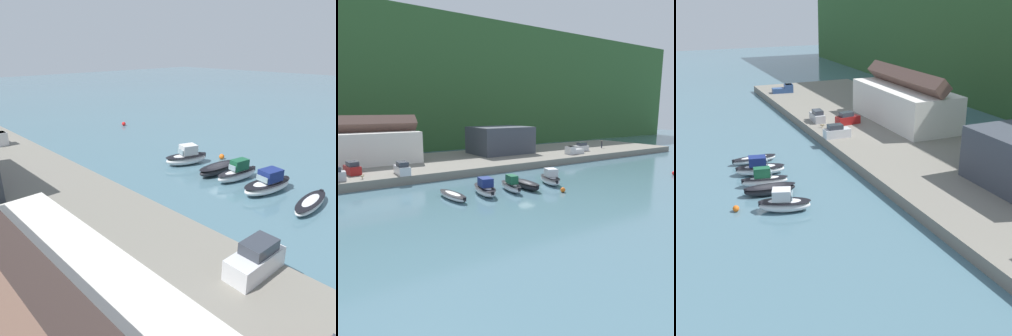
# 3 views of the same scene
# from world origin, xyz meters

# --- Properties ---
(ground_plane) EXTENTS (320.00, 320.00, 0.00)m
(ground_plane) POSITION_xyz_m (0.00, 0.00, 0.00)
(ground_plane) COLOR slate
(hillside_backdrop) EXTENTS (240.00, 67.15, 39.30)m
(hillside_backdrop) POSITION_xyz_m (0.00, 85.29, 19.65)
(hillside_backdrop) COLOR #335B2D
(hillside_backdrop) RESTS_ON ground_plane
(quay_promenade) EXTENTS (125.56, 25.49, 1.45)m
(quay_promenade) POSITION_xyz_m (0.00, 25.91, 0.72)
(quay_promenade) COLOR gray
(quay_promenade) RESTS_ON ground_plane
(harbor_clubhouse) EXTENTS (23.17, 9.57, 9.56)m
(harbor_clubhouse) POSITION_xyz_m (-18.21, 29.84, 4.98)
(harbor_clubhouse) COLOR silver
(harbor_clubhouse) RESTS_ON quay_promenade
(yacht_club_building) EXTENTS (13.87, 10.54, 6.47)m
(yacht_club_building) POSITION_xyz_m (13.99, 28.43, 4.68)
(yacht_club_building) COLOR #3D424C
(yacht_club_building) RESTS_ON quay_promenade
(moored_boat_0) EXTENTS (2.26, 6.68, 0.96)m
(moored_boat_0) POSITION_xyz_m (-11.59, 1.19, 0.52)
(moored_boat_0) COLOR silver
(moored_boat_0) RESTS_ON ground_plane
(moored_boat_1) EXTENTS (3.55, 6.95, 2.55)m
(moored_boat_1) POSITION_xyz_m (-6.71, 0.85, 0.93)
(moored_boat_1) COLOR white
(moored_boat_1) RESTS_ON ground_plane
(moored_boat_2) EXTENTS (2.64, 6.15, 2.51)m
(moored_boat_2) POSITION_xyz_m (-2.44, 0.38, 0.91)
(moored_boat_2) COLOR silver
(moored_boat_2) RESTS_ON ground_plane
(moored_boat_3) EXTENTS (2.36, 6.51, 1.27)m
(moored_boat_3) POSITION_xyz_m (0.39, 0.36, 0.68)
(moored_boat_3) COLOR black
(moored_boat_3) RESTS_ON ground_plane
(moored_boat_4) EXTENTS (4.18, 6.39, 2.66)m
(moored_boat_4) POSITION_xyz_m (5.55, 0.63, 0.98)
(moored_boat_4) COLOR silver
(moored_boat_4) RESTS_ON ground_plane
(parked_car_0) EXTENTS (1.95, 4.26, 2.16)m
(parked_car_0) POSITION_xyz_m (-14.14, 15.24, 2.37)
(parked_car_0) COLOR silver
(parked_car_0) RESTS_ON quay_promenade
(parked_car_2) EXTENTS (2.27, 4.38, 2.16)m
(parked_car_2) POSITION_xyz_m (-20.96, 20.13, 2.37)
(parked_car_2) COLOR maroon
(parked_car_2) RESTS_ON quay_promenade
(parked_car_3) EXTENTS (4.26, 1.94, 2.16)m
(parked_car_3) POSITION_xyz_m (33.71, 20.34, 2.37)
(parked_car_3) COLOR silver
(parked_car_3) RESTS_ON quay_promenade
(pickup_truck_0) EXTENTS (4.73, 2.01, 1.90)m
(pickup_truck_0) POSITION_xyz_m (27.81, 17.31, 2.27)
(pickup_truck_0) COLOR silver
(pickup_truck_0) RESTS_ON quay_promenade
(person_on_quay) EXTENTS (0.40, 0.40, 2.14)m
(person_on_quay) POSITION_xyz_m (43.22, 21.51, 2.55)
(person_on_quay) COLOR #232838
(person_on_quay) RESTS_ON quay_promenade
(dog_on_quay) EXTENTS (0.75, 0.80, 0.68)m
(dog_on_quay) POSITION_xyz_m (-20.37, 15.15, 1.91)
(dog_on_quay) COLOR tan
(dog_on_quay) RESTS_ON quay_promenade
(mooring_buoy_0) EXTENTS (0.75, 0.75, 0.75)m
(mooring_buoy_0) POSITION_xyz_m (3.55, -4.42, 0.37)
(mooring_buoy_0) COLOR orange
(mooring_buoy_0) RESTS_ON ground_plane
(mooring_buoy_1) EXTENTS (0.77, 0.77, 0.77)m
(mooring_buoy_1) POSITION_xyz_m (29.73, -6.74, 0.38)
(mooring_buoy_1) COLOR red
(mooring_buoy_1) RESTS_ON ground_plane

